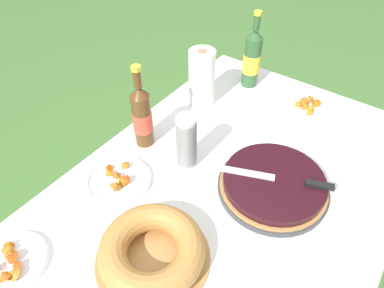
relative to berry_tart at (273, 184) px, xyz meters
name	(u,v)px	position (x,y,z in m)	size (l,w,h in m)	color
ground_plane	(218,281)	(-0.07, 0.12, -0.75)	(16.00, 16.00, 0.00)	#4C7A38
garden_table	(228,200)	(-0.07, 0.12, -0.10)	(1.49, 0.99, 0.72)	brown
tablecloth	(229,190)	(-0.07, 0.12, -0.04)	(1.50, 1.00, 0.10)	white
berry_tart	(273,184)	(0.00, 0.00, 0.00)	(0.37, 0.37, 0.06)	#38383D
serving_knife	(284,179)	(0.01, -0.03, 0.04)	(0.16, 0.36, 0.01)	silver
bundt_cake	(152,250)	(-0.42, 0.16, 0.02)	(0.33, 0.33, 0.09)	#B78447
cup_stack	(186,143)	(-0.08, 0.30, 0.08)	(0.07, 0.07, 0.21)	white
cider_bottle_green	(252,59)	(0.51, 0.38, 0.11)	(0.08, 0.08, 0.35)	#2D562D
cider_bottle_amber	(141,117)	(-0.08, 0.51, 0.10)	(0.07, 0.07, 0.33)	brown
snack_plate_near	(12,262)	(-0.67, 0.47, -0.01)	(0.20, 0.20, 0.06)	white
snack_plate_left	(119,180)	(-0.28, 0.44, -0.02)	(0.22, 0.22, 0.05)	white
snack_plate_right	(306,107)	(0.49, 0.08, -0.01)	(0.21, 0.21, 0.06)	white
paper_towel_roll	(202,78)	(0.27, 0.48, 0.10)	(0.11, 0.11, 0.25)	white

